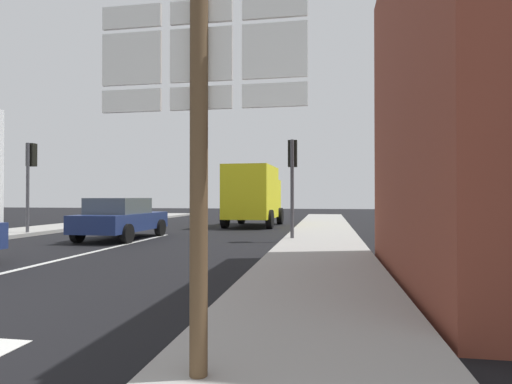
{
  "coord_description": "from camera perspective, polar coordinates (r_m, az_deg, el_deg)",
  "views": [
    {
      "loc": [
        6.3,
        -3.84,
        1.51
      ],
      "look_at": [
        3.85,
        10.62,
        1.68
      ],
      "focal_mm": 29.46,
      "sensor_mm": 36.0,
      "label": 1
    }
  ],
  "objects": [
    {
      "name": "ground_plane",
      "position": [
        15.28,
        -14.87,
        -6.32
      ],
      "size": [
        80.0,
        80.0,
        0.0
      ],
      "primitive_type": "plane",
      "color": "black"
    },
    {
      "name": "sidewalk_right",
      "position": [
        11.93,
        8.78,
        -7.59
      ],
      "size": [
        2.54,
        44.0,
        0.14
      ],
      "primitive_type": "cube",
      "color": "#9E9B96",
      "rests_on": "ground"
    },
    {
      "name": "lane_centre_stripe",
      "position": [
        11.78,
        -23.04,
        -7.95
      ],
      "size": [
        0.16,
        12.0,
        0.01
      ],
      "primitive_type": "cube",
      "color": "silver",
      "rests_on": "ground"
    },
    {
      "name": "sedan_far",
      "position": [
        15.75,
        -17.82,
        -3.37
      ],
      "size": [
        1.99,
        4.21,
        1.47
      ],
      "color": "navy",
      "rests_on": "ground"
    },
    {
      "name": "delivery_truck",
      "position": [
        21.54,
        -0.34,
        -0.3
      ],
      "size": [
        2.62,
        5.07,
        3.05
      ],
      "color": "yellow",
      "rests_on": "ground"
    },
    {
      "name": "route_sign_post",
      "position": [
        3.31,
        -7.65,
        7.97
      ],
      "size": [
        1.66,
        0.14,
        3.2
      ],
      "color": "brown",
      "rests_on": "ground"
    },
    {
      "name": "traffic_light_near_right",
      "position": [
        14.22,
        4.98,
        3.47
      ],
      "size": [
        0.3,
        0.49,
        3.42
      ],
      "color": "#47474C",
      "rests_on": "ground"
    },
    {
      "name": "traffic_light_near_left",
      "position": [
        18.66,
        -28.29,
        2.98
      ],
      "size": [
        0.3,
        0.49,
        3.61
      ],
      "color": "#47474C",
      "rests_on": "ground"
    }
  ]
}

